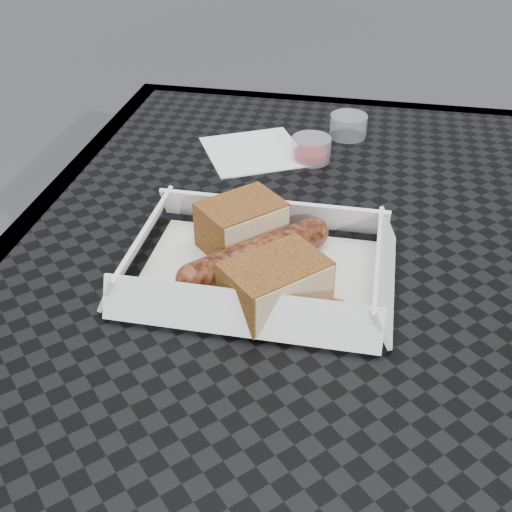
{
  "coord_description": "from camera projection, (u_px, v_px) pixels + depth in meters",
  "views": [
    {
      "loc": [
        -0.03,
        -0.56,
        1.12
      ],
      "look_at": [
        -0.12,
        -0.08,
        0.78
      ],
      "focal_mm": 45.0,
      "sensor_mm": 36.0,
      "label": 1
    }
  ],
  "objects": [
    {
      "name": "bratwurst",
      "position": [
        256.0,
        255.0,
        0.61
      ],
      "size": [
        0.13,
        0.13,
        0.03
      ],
      "rotation": [
        0.0,
        0.0,
        0.79
      ],
      "color": "brown",
      "rests_on": "food_tray"
    },
    {
      "name": "bread_far",
      "position": [
        275.0,
        284.0,
        0.56
      ],
      "size": [
        0.1,
        0.1,
        0.04
      ],
      "primitive_type": "cube",
      "rotation": [
        0.0,
        0.0,
        0.79
      ],
      "color": "brown",
      "rests_on": "food_tray"
    },
    {
      "name": "condiment_cup_empty",
      "position": [
        348.0,
        126.0,
        0.87
      ],
      "size": [
        0.05,
        0.05,
        0.03
      ],
      "primitive_type": "cylinder",
      "color": "silver",
      "rests_on": "patio_table"
    },
    {
      "name": "condiment_cup_sauce",
      "position": [
        311.0,
        149.0,
        0.81
      ],
      "size": [
        0.05,
        0.05,
        0.03
      ],
      "primitive_type": "cylinder",
      "color": "maroon",
      "rests_on": "patio_table"
    },
    {
      "name": "veg_garnish",
      "position": [
        329.0,
        312.0,
        0.56
      ],
      "size": [
        0.03,
        0.03,
        0.0
      ],
      "color": "#E23C09",
      "rests_on": "food_tray"
    },
    {
      "name": "napkin",
      "position": [
        254.0,
        151.0,
        0.83
      ],
      "size": [
        0.16,
        0.16,
        0.0
      ],
      "primitive_type": "cube",
      "rotation": [
        0.0,
        0.0,
        0.49
      ],
      "color": "white",
      "rests_on": "patio_table"
    },
    {
      "name": "patio_table",
      "position": [
        379.0,
        303.0,
        0.7
      ],
      "size": [
        0.8,
        0.8,
        0.74
      ],
      "color": "black",
      "rests_on": "ground"
    },
    {
      "name": "food_tray",
      "position": [
        258.0,
        274.0,
        0.62
      ],
      "size": [
        0.22,
        0.15,
        0.0
      ],
      "primitive_type": "cube",
      "color": "white",
      "rests_on": "patio_table"
    },
    {
      "name": "bread_near",
      "position": [
        242.0,
        225.0,
        0.64
      ],
      "size": [
        0.09,
        0.09,
        0.05
      ],
      "primitive_type": "cube",
      "rotation": [
        0.0,
        0.0,
        0.79
      ],
      "color": "brown",
      "rests_on": "food_tray"
    }
  ]
}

